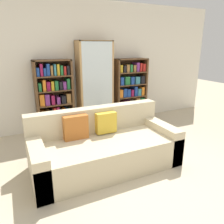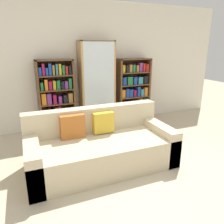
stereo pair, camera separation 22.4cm
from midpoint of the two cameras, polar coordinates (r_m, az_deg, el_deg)
The scene contains 7 objects.
ground_plane at distance 3.10m, azimuth 7.39°, elevation -18.18°, with size 16.00×16.00×0.00m, color beige.
wall_back at distance 4.95m, azimuth -9.01°, elevation 11.86°, with size 6.95×0.06×2.70m.
couch at distance 3.36m, azimuth -4.03°, elevation -9.26°, with size 2.16×0.97×0.85m.
bookshelf_left at distance 4.70m, azimuth -16.14°, elevation 3.40°, with size 0.75×0.32×1.51m.
display_cabinet at distance 4.86m, azimuth -5.86°, elevation 6.98°, with size 0.75×0.36×1.88m.
bookshelf_right at distance 5.29m, azimuth 3.54°, elevation 5.33°, with size 0.79×0.32×1.49m.
wine_bottle at distance 4.82m, azimuth 2.24°, elevation -2.60°, with size 0.08×0.08×0.39m.
Camera 1 is at (-1.53, -2.05, 1.78)m, focal length 35.00 mm.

